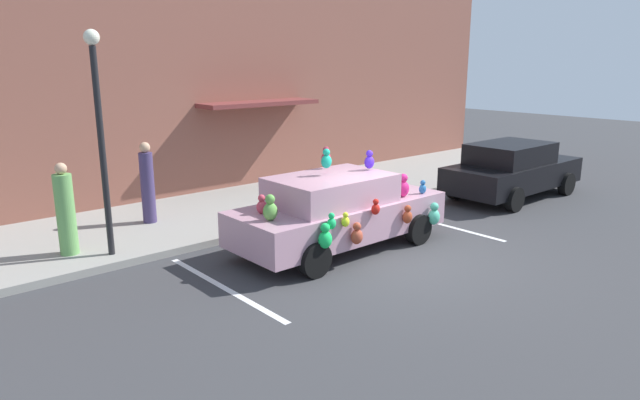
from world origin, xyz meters
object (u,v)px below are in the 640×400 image
object	(u,v)px
parked_sedan_behind	(512,170)
teddy_bear_on_sidewalk	(299,195)
street_lamp_post	(100,122)
pedestrian_walking_past	(66,212)
pedestrian_near_shopfront	(148,185)
plush_covered_car	(338,211)

from	to	relation	value
parked_sedan_behind	teddy_bear_on_sidewalk	distance (m)	6.12
parked_sedan_behind	street_lamp_post	xyz separation A→B (m)	(-10.45, 2.21, 1.87)
pedestrian_walking_past	pedestrian_near_shopfront	bearing A→B (deg)	26.31
plush_covered_car	teddy_bear_on_sidewalk	size ratio (longest dim) A/B	6.97
plush_covered_car	teddy_bear_on_sidewalk	world-z (taller)	plush_covered_car
teddy_bear_on_sidewalk	street_lamp_post	xyz separation A→B (m)	(-4.92, -0.40, 2.21)
parked_sedan_behind	pedestrian_walking_past	xyz separation A→B (m)	(-11.04, 2.76, 0.18)
street_lamp_post	pedestrian_walking_past	distance (m)	1.87
parked_sedan_behind	street_lamp_post	distance (m)	10.84
parked_sedan_behind	pedestrian_walking_past	distance (m)	11.38
plush_covered_car	street_lamp_post	distance (m)	4.79
pedestrian_near_shopfront	pedestrian_walking_past	size ratio (longest dim) A/B	1.04
plush_covered_car	pedestrian_near_shopfront	size ratio (longest dim) A/B	2.49
pedestrian_near_shopfront	parked_sedan_behind	bearing A→B (deg)	-23.00
pedestrian_near_shopfront	pedestrian_walking_past	xyz separation A→B (m)	(-2.10, -1.04, -0.05)
pedestrian_walking_past	plush_covered_car	bearing A→B (deg)	-32.81
plush_covered_car	pedestrian_near_shopfront	distance (m)	4.49
plush_covered_car	street_lamp_post	bearing A→B (deg)	148.97
teddy_bear_on_sidewalk	street_lamp_post	size ratio (longest dim) A/B	0.16
street_lamp_post	pedestrian_near_shopfront	bearing A→B (deg)	46.50
parked_sedan_behind	street_lamp_post	world-z (taller)	street_lamp_post
pedestrian_near_shopfront	teddy_bear_on_sidewalk	bearing A→B (deg)	-19.21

